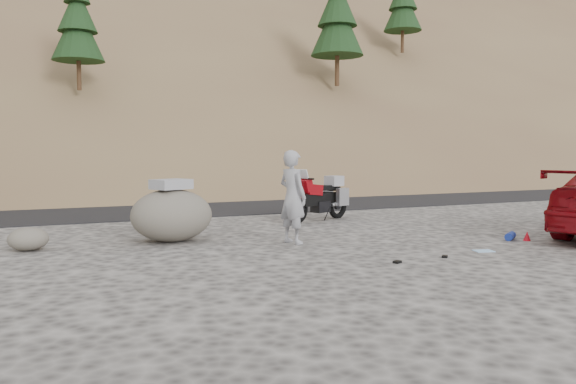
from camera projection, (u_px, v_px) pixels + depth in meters
The scene contains 12 objects.
ground at pixel (354, 244), 11.01m from camera, with size 140.00×140.00×0.00m, color #3C3A38.
road at pixel (218, 205), 19.19m from camera, with size 120.00×7.00×0.05m, color black.
hillside at pixel (104, 41), 47.34m from camera, with size 120.00×73.00×46.72m.
motorcycle at pixel (321, 198), 14.81m from camera, with size 2.20×1.19×1.39m.
man at pixel (293, 243), 11.17m from camera, with size 0.67×0.44×1.85m, color #99999E.
boulder at pixel (172, 215), 11.33m from camera, with size 1.89×1.70×1.25m.
small_rock at pixel (28, 239), 10.32m from camera, with size 0.78×0.71×0.43m.
gear_blue_mat at pixel (510, 236), 11.57m from camera, with size 0.16×0.16×0.40m, color navy.
gear_funnel at pixel (527, 236), 11.46m from camera, with size 0.15×0.15×0.19m, color red.
gear_glove_a at pixel (397, 262), 9.18m from camera, with size 0.13×0.10×0.04m, color black.
gear_glove_b at pixel (445, 257), 9.64m from camera, with size 0.12×0.09×0.04m, color black.
gear_blue_cloth at pixel (483, 251), 10.26m from camera, with size 0.34×0.25×0.01m, color #9BC7F0.
Camera 1 is at (-5.67, -9.41, 1.83)m, focal length 35.00 mm.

